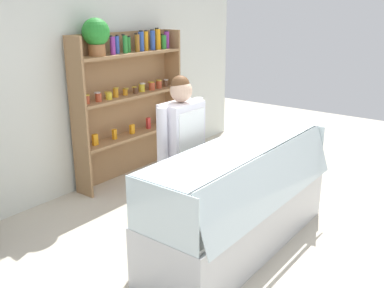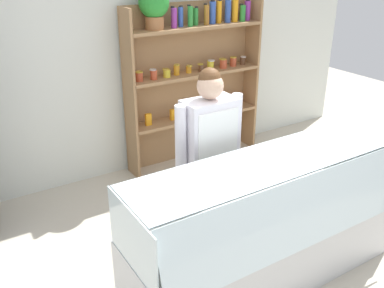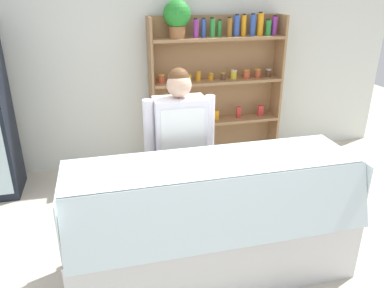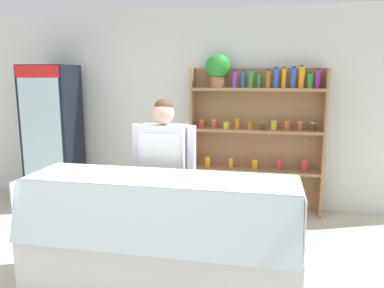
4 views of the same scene
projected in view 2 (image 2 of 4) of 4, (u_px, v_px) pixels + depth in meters
The scene contains 5 objects.
ground_plane at pixel (243, 277), 3.47m from camera, with size 12.00×12.00×0.00m, color beige.
back_wall at pixel (118, 57), 4.70m from camera, with size 6.80×0.10×2.70m, color silver.
shelving_unit at pixel (187, 64), 4.96m from camera, with size 1.72×0.32×2.09m.
deli_display_case at pixel (264, 243), 3.38m from camera, with size 2.24×0.79×1.01m.
shop_clerk at pixel (209, 147), 3.51m from camera, with size 0.63×0.25×1.61m.
Camera 2 is at (-1.79, -2.09, 2.41)m, focal length 40.00 mm.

